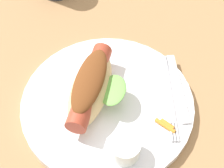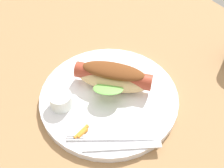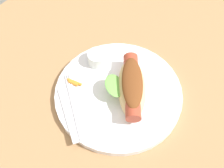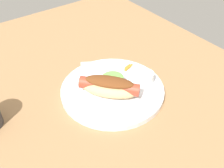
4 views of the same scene
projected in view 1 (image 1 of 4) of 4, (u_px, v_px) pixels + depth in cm
name	position (u px, v px, depth cm)	size (l,w,h in cm)	color
ground_plane	(104.00, 104.00, 55.99)	(120.00, 90.00, 1.80)	#9E754C
plate	(109.00, 102.00, 54.19)	(28.64, 28.64, 1.60)	white
hot_dog	(91.00, 86.00, 51.70)	(15.50, 14.50, 5.53)	#DBB77A
sauce_ramekin	(125.00, 149.00, 46.59)	(4.46, 4.46, 3.14)	white
fork	(168.00, 93.00, 54.05)	(10.66, 14.76, 0.40)	silver
knife	(178.00, 87.00, 54.84)	(14.23, 1.40, 0.36)	silver
carrot_garnish	(166.00, 125.00, 50.27)	(1.84, 3.62, 0.74)	orange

